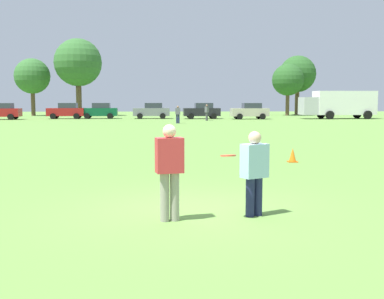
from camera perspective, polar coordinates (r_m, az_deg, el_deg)
name	(u,v)px	position (r m, az deg, el deg)	size (l,w,h in m)	color
ground_plane	(194,210)	(9.21, 0.20, -7.26)	(165.35, 165.35, 0.00)	#608C3D
player_thrower	(170,167)	(8.23, -2.71, -2.10)	(0.51, 0.36, 1.68)	gray
player_defender	(254,169)	(8.66, 7.47, -2.34)	(0.54, 0.46, 1.54)	#1E234C
frisbee	(228,156)	(8.26, 4.35, -0.73)	(0.27, 0.27, 0.05)	#E54C33
traffic_cone	(293,155)	(16.60, 11.95, -0.70)	(0.32, 0.32, 0.48)	#D8590C
parked_car_near_left	(1,111)	(56.85, -21.85, 4.28)	(4.29, 2.38, 1.82)	maroon
parked_car_mid_left	(66,111)	(56.98, -14.79, 4.51)	(4.29, 2.38, 1.82)	maroon
parked_car_center	(100,111)	(56.69, -10.98, 4.59)	(4.29, 2.38, 1.82)	#0C4C2D
parked_car_mid_right	(152,111)	(55.75, -4.84, 4.65)	(4.29, 2.38, 1.82)	slate
parked_car_near_right	(202,111)	(55.16, 1.21, 4.66)	(4.29, 2.38, 1.82)	black
parked_car_far_right	(250,111)	(54.50, 6.94, 4.60)	(4.29, 2.38, 1.82)	#B7AD99
box_truck	(339,104)	(57.50, 17.17, 5.27)	(8.61, 3.29, 3.18)	white
bystander_sideline_watcher	(178,113)	(43.98, -1.71, 4.34)	(0.46, 0.29, 1.62)	#1E234C
bystander_far_jogger	(207,112)	(49.95, 1.78, 4.57)	(0.47, 0.54, 1.69)	#4C4C51
tree_west_maple	(32,76)	(69.82, -18.57, 8.30)	(4.84, 4.84, 7.87)	brown
tree_center_elm	(78,63)	(67.67, -13.48, 10.06)	(6.46, 6.46, 10.49)	brown
tree_east_birch	(288,80)	(68.61, 11.40, 8.15)	(4.44, 4.44, 7.21)	brown
tree_east_oak	(298,74)	(72.11, 12.52, 8.79)	(5.31, 5.31, 8.63)	brown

